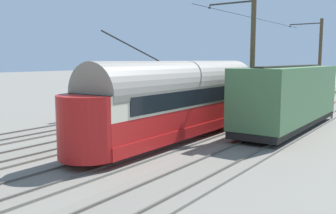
# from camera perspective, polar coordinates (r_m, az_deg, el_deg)

# --- Properties ---
(ground_plane) EXTENTS (220.00, 220.00, 0.00)m
(ground_plane) POSITION_cam_1_polar(r_m,az_deg,el_deg) (26.48, 4.99, -2.31)
(ground_plane) COLOR gray
(track_streetcar_siding) EXTENTS (2.80, 80.00, 0.18)m
(track_streetcar_siding) POSITION_cam_1_polar(r_m,az_deg,el_deg) (24.35, 17.72, -3.34)
(track_streetcar_siding) COLOR slate
(track_streetcar_siding) RESTS_ON ground
(track_adjacent_siding) EXTENTS (2.80, 80.00, 0.18)m
(track_adjacent_siding) POSITION_cam_1_polar(r_m,az_deg,el_deg) (25.81, 9.20, -2.50)
(track_adjacent_siding) COLOR slate
(track_adjacent_siding) RESTS_ON ground
(track_third_siding) EXTENTS (2.80, 80.00, 0.18)m
(track_third_siding) POSITION_cam_1_polar(r_m,az_deg,el_deg) (27.78, 1.74, -1.73)
(track_third_siding) COLOR slate
(track_third_siding) RESTS_ON ground
(track_outer_siding) EXTENTS (2.80, 80.00, 0.18)m
(track_outer_siding) POSITION_cam_1_polar(r_m,az_deg,el_deg) (30.15, -4.63, -1.04)
(track_outer_siding) COLOR slate
(track_outer_siding) RESTS_ON ground
(vintage_streetcar) EXTENTS (2.65, 16.06, 5.39)m
(vintage_streetcar) POSITION_cam_1_polar(r_m,az_deg,el_deg) (20.43, 2.04, 1.28)
(vintage_streetcar) COLOR red
(vintage_streetcar) RESTS_ON ground
(coach_adjacent) EXTENTS (2.96, 11.65, 3.85)m
(coach_adjacent) POSITION_cam_1_polar(r_m,az_deg,el_deg) (24.07, 17.91, 1.61)
(coach_adjacent) COLOR #477047
(coach_adjacent) RESTS_ON ground
(boxcar_far_siding) EXTENTS (2.96, 12.75, 3.85)m
(boxcar_far_siding) POSITION_cam_1_polar(r_m,az_deg,el_deg) (31.64, -2.10, 3.21)
(boxcar_far_siding) COLOR maroon
(boxcar_far_siding) RESTS_ON ground
(catenary_pole_foreground) EXTENTS (3.00, 0.28, 7.99)m
(catenary_pole_foreground) POSITION_cam_1_polar(r_m,az_deg,el_deg) (36.29, 21.97, 6.37)
(catenary_pole_foreground) COLOR #4C3D28
(catenary_pole_foreground) RESTS_ON ground
(catenary_pole_mid_near) EXTENTS (3.00, 0.28, 7.99)m
(catenary_pole_mid_near) POSITION_cam_1_polar(r_m,az_deg,el_deg) (21.73, 12.53, 6.52)
(catenary_pole_mid_near) COLOR #4C3D28
(catenary_pole_mid_near) RESTS_ON ground
(overhead_wire_run) EXTENTS (2.80, 19.27, 0.18)m
(overhead_wire_run) POSITION_cam_1_polar(r_m,az_deg,el_deg) (30.53, 14.29, 12.78)
(overhead_wire_run) COLOR black
(overhead_wire_run) RESTS_ON ground
(switch_stand) EXTENTS (0.50, 0.30, 1.24)m
(switch_stand) POSITION_cam_1_polar(r_m,az_deg,el_deg) (29.94, 23.72, -0.44)
(switch_stand) COLOR black
(switch_stand) RESTS_ON ground
(spare_tie_stack) EXTENTS (2.40, 2.40, 0.54)m
(spare_tie_stack) POSITION_cam_1_polar(r_m,az_deg,el_deg) (32.07, -10.21, -0.25)
(spare_tie_stack) COLOR #47331E
(spare_tie_stack) RESTS_ON ground
(track_end_bumper) EXTENTS (1.80, 0.60, 0.80)m
(track_end_bumper) POSITION_cam_1_polar(r_m,az_deg,el_deg) (37.63, 4.43, 1.12)
(track_end_bumper) COLOR #B2A519
(track_end_bumper) RESTS_ON ground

